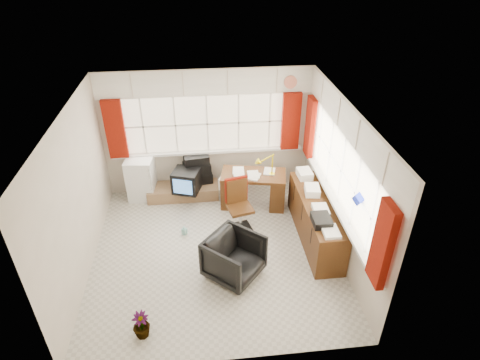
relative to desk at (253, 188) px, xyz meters
The scene contains 20 objects.
ground 1.58m from the desk, 121.87° to the right, with size 4.00×4.00×0.00m, color beige.
room_walls 1.89m from the desk, 121.87° to the right, with size 4.00×4.00×4.00m.
window_back 1.17m from the desk, 141.36° to the left, with size 3.70×0.12×3.60m.
window_right 1.81m from the desk, 48.81° to the right, with size 0.12×3.70×3.60m.
curtains 1.14m from the desk, 72.52° to the right, with size 3.83×3.83×1.15m.
overhead_cabinets 1.90m from the desk, 61.54° to the right, with size 3.98×3.98×0.48m.
desk is the anchor object (origin of this frame).
desk_lamp 0.71m from the desk, ahead, with size 0.18×0.16×0.45m.
task_chair 0.77m from the desk, 118.38° to the right, with size 0.50×0.52×1.00m.
office_chair 1.92m from the desk, 106.52° to the right, with size 0.75×0.77×0.70m, color black.
radiator 0.42m from the desk, 162.18° to the right, with size 0.47×0.33×0.66m.
credenza 1.43m from the desk, 50.01° to the right, with size 0.50×2.00×0.85m.
file_tray 1.90m from the desk, 63.77° to the right, with size 0.28×0.36×0.12m, color black.
tv_bench 1.45m from the desk, 162.75° to the left, with size 1.40×0.50×0.25m, color #926E49.
crt_tv 1.30m from the desk, 168.76° to the left, with size 0.60×0.57×0.44m.
hifi_stack 1.21m from the desk, 151.61° to the left, with size 0.62×0.45×0.60m.
mini_fridge 2.21m from the desk, 166.88° to the left, with size 0.57×0.57×0.87m.
spray_bottle_a 1.41m from the desk, 168.83° to the left, with size 0.10×0.11×0.27m, color white.
spray_bottle_b 1.57m from the desk, 149.90° to the right, with size 0.08×0.08×0.17m, color #8ED3CB.
flower_vase 3.38m from the desk, 123.52° to the right, with size 0.23×0.23×0.41m, color black.
Camera 1 is at (-0.14, -5.06, 4.58)m, focal length 30.00 mm.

